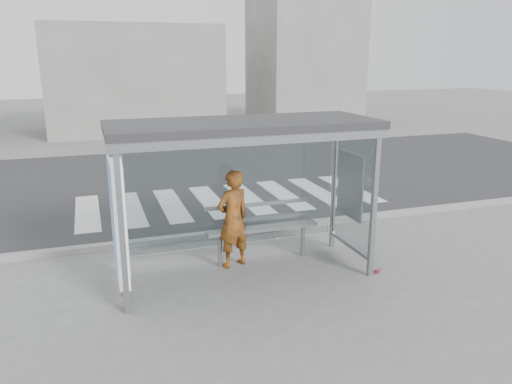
% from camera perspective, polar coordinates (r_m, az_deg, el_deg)
% --- Properties ---
extents(ground, '(80.00, 80.00, 0.00)m').
position_cam_1_polar(ground, '(8.60, -1.29, -9.43)').
color(ground, slate).
rests_on(ground, ground).
extents(road, '(30.00, 10.00, 0.01)m').
position_cam_1_polar(road, '(15.08, -9.31, 1.31)').
color(road, '#2B2B2E').
rests_on(road, ground).
extents(curb, '(30.00, 0.18, 0.12)m').
position_cam_1_polar(curb, '(10.32, -4.56, -4.80)').
color(curb, gray).
rests_on(curb, ground).
extents(crosswalk, '(7.55, 3.00, 0.00)m').
position_cam_1_polar(crosswalk, '(12.92, -3.06, -0.87)').
color(crosswalk, silver).
rests_on(crosswalk, ground).
extents(bus_shelter, '(4.25, 1.65, 2.62)m').
position_cam_1_polar(bus_shelter, '(7.94, -4.07, 3.52)').
color(bus_shelter, gray).
rests_on(bus_shelter, ground).
extents(building_center, '(8.00, 5.00, 5.00)m').
position_cam_1_polar(building_center, '(25.59, -13.82, 12.42)').
color(building_center, gray).
rests_on(building_center, ground).
extents(building_right, '(5.00, 5.00, 7.00)m').
position_cam_1_polar(building_right, '(27.87, 5.44, 15.04)').
color(building_right, gray).
rests_on(building_right, ground).
extents(person, '(0.74, 0.61, 1.74)m').
position_cam_1_polar(person, '(8.66, -2.65, -3.09)').
color(person, '#E84C15').
rests_on(person, ground).
extents(bench, '(2.04, 0.33, 1.05)m').
position_cam_1_polar(bench, '(8.95, 0.72, -4.15)').
color(bench, slate).
rests_on(bench, ground).
extents(soda_can, '(0.14, 0.12, 0.07)m').
position_cam_1_polar(soda_can, '(8.91, 13.70, -8.75)').
color(soda_can, '#C83A4A').
rests_on(soda_can, ground).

